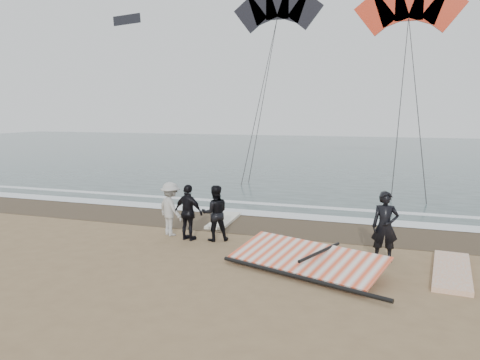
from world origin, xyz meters
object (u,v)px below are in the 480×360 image
object	(u,v)px
man_main	(385,226)
board_white	(452,271)
sail_rig	(304,260)
board_cream	(224,220)

from	to	relation	value
man_main	board_white	world-z (taller)	man_main
sail_rig	man_main	bearing A→B (deg)	34.01
board_white	board_cream	xyz separation A→B (m)	(-6.44, 2.90, -0.01)
board_white	sail_rig	distance (m)	3.20
board_cream	sail_rig	world-z (taller)	sail_rig
board_cream	sail_rig	size ratio (longest dim) A/B	0.59
board_white	board_cream	bearing A→B (deg)	160.50
man_main	board_white	distance (m)	1.69
man_main	board_cream	distance (m)	5.64
board_white	board_cream	size ratio (longest dim) A/B	1.21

